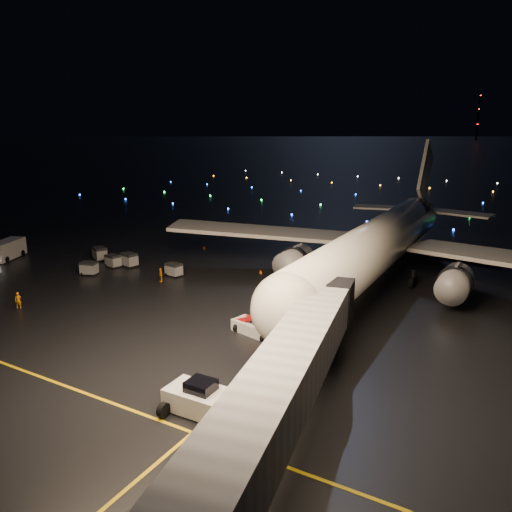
# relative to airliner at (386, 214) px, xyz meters

# --- Properties ---
(ground) EXTENTS (2000.00, 2000.00, 0.00)m
(ground) POSITION_rel_airliner_xyz_m (-12.85, 273.14, -7.99)
(ground) COLOR black
(ground) RESTS_ON ground
(lane_centre) EXTENTS (0.25, 80.00, 0.02)m
(lane_centre) POSITION_rel_airliner_xyz_m (-0.85, -11.86, -7.98)
(lane_centre) COLOR #DBAF08
(lane_centre) RESTS_ON ground
(lane_cross) EXTENTS (60.00, 0.25, 0.02)m
(lane_cross) POSITION_rel_airliner_xyz_m (-17.85, -36.86, -7.98)
(lane_cross) COLOR #DBAF08
(lane_cross) RESTS_ON ground
(airliner) EXTENTS (57.37, 54.60, 15.98)m
(airliner) POSITION_rel_airliner_xyz_m (0.00, 0.00, 0.00)
(airliner) COLOR silver
(airliner) RESTS_ON ground
(pushback_tug) EXTENTS (4.66, 2.49, 2.20)m
(pushback_tug) POSITION_rel_airliner_xyz_m (-1.73, -34.74, -6.89)
(pushback_tug) COLOR silver
(pushback_tug) RESTS_ON ground
(belt_loader) EXTENTS (7.00, 3.38, 3.27)m
(belt_loader) POSITION_rel_airliner_xyz_m (-4.91, -22.11, -6.36)
(belt_loader) COLOR silver
(belt_loader) RESTS_ON ground
(service_truck) EXTENTS (4.83, 7.41, 2.61)m
(service_truck) POSITION_rel_airliner_xyz_m (-48.06, -16.54, -6.69)
(service_truck) COLOR silver
(service_truck) RESTS_ON ground
(crew_a) EXTENTS (0.73, 0.71, 1.69)m
(crew_a) POSITION_rel_airliner_xyz_m (-29.11, -28.41, -7.15)
(crew_a) COLOR orange
(crew_a) RESTS_ON ground
(crew_c) EXTENTS (1.02, 0.93, 1.67)m
(crew_c) POSITION_rel_airliner_xyz_m (-22.47, -14.26, -7.16)
(crew_c) COLOR orange
(crew_c) RESTS_ON ground
(safety_cone_0) EXTENTS (0.50, 0.50, 0.50)m
(safety_cone_0) POSITION_rel_airliner_xyz_m (-11.11, -10.31, -7.74)
(safety_cone_0) COLOR #E64D04
(safety_cone_0) RESTS_ON ground
(safety_cone_1) EXTENTS (0.54, 0.54, 0.47)m
(safety_cone_1) POSITION_rel_airliner_xyz_m (-13.88, -5.30, -7.76)
(safety_cone_1) COLOR #E64D04
(safety_cone_1) RESTS_ON ground
(safety_cone_2) EXTENTS (0.63, 0.63, 0.55)m
(safety_cone_2) POSITION_rel_airliner_xyz_m (-10.64, -9.84, -7.72)
(safety_cone_2) COLOR #E64D04
(safety_cone_2) RESTS_ON ground
(safety_cone_3) EXTENTS (0.54, 0.54, 0.53)m
(safety_cone_3) POSITION_rel_airliner_xyz_m (-27.54, 1.66, -7.73)
(safety_cone_3) COLOR #E64D04
(safety_cone_3) RESTS_ON ground
(radio_mast) EXTENTS (1.80, 1.80, 64.00)m
(radio_mast) POSITION_rel_airliner_xyz_m (-72.85, 713.14, 24.01)
(radio_mast) COLOR black
(radio_mast) RESTS_ON ground
(taxiway_lights) EXTENTS (164.00, 92.00, 0.36)m
(taxiway_lights) POSITION_rel_airliner_xyz_m (-12.85, 79.14, -7.81)
(taxiway_lights) COLOR black
(taxiway_lights) RESTS_ON ground
(baggage_cart_0) EXTENTS (2.08, 1.60, 1.62)m
(baggage_cart_0) POSITION_rel_airliner_xyz_m (-22.58, -11.69, -7.18)
(baggage_cart_0) COLOR gray
(baggage_cart_0) RESTS_ON ground
(baggage_cart_1) EXTENTS (2.33, 1.84, 1.78)m
(baggage_cart_1) POSITION_rel_airliner_xyz_m (-30.53, -11.11, -7.10)
(baggage_cart_1) COLOR gray
(baggage_cart_1) RESTS_ON ground
(baggage_cart_2) EXTENTS (2.25, 1.89, 1.63)m
(baggage_cart_2) POSITION_rel_airliner_xyz_m (-32.13, -16.46, -7.18)
(baggage_cart_2) COLOR gray
(baggage_cart_2) RESTS_ON ground
(baggage_cart_3) EXTENTS (2.53, 2.21, 1.79)m
(baggage_cart_3) POSITION_rel_airliner_xyz_m (-36.38, -10.70, -7.10)
(baggage_cart_3) COLOR gray
(baggage_cart_3) RESTS_ON ground
(baggage_cart_4) EXTENTS (2.10, 1.64, 1.61)m
(baggage_cart_4) POSITION_rel_airliner_xyz_m (-32.17, -12.37, -7.19)
(baggage_cart_4) COLOR gray
(baggage_cart_4) RESTS_ON ground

